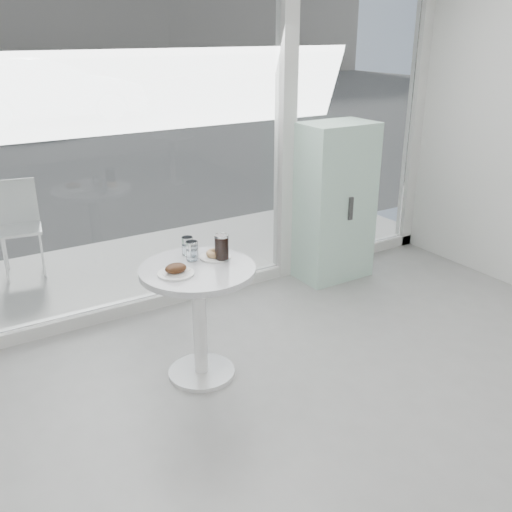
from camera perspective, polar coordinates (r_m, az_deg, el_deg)
storefront at (r=4.50m, az=-6.00°, el=16.30°), size 5.00×0.14×3.00m
main_table at (r=3.61m, az=-5.75°, el=-4.35°), size 0.72×0.72×0.77m
patio_deck at (r=5.60m, az=-9.62°, el=-0.64°), size 5.60×1.60×0.05m
mint_cabinet at (r=5.13m, az=7.81°, el=5.35°), size 0.65×0.45×1.40m
patio_chair at (r=5.55m, az=-22.65°, el=3.25°), size 0.42×0.42×0.84m
car_silver at (r=15.05m, az=-20.09°, el=15.24°), size 4.51×1.66×1.48m
plate_fritter at (r=3.43m, az=-7.97°, el=-1.41°), size 0.22×0.22×0.07m
plate_donut at (r=3.64m, az=-4.10°, el=0.09°), size 0.20×0.20×0.05m
water_tumbler_a at (r=3.61m, az=-6.41°, el=0.41°), size 0.08×0.08×0.12m
water_tumbler_b at (r=3.71m, az=-6.87°, el=0.92°), size 0.07×0.07×0.12m
cola_glass at (r=3.58m, az=-3.45°, el=0.78°), size 0.09×0.09×0.17m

